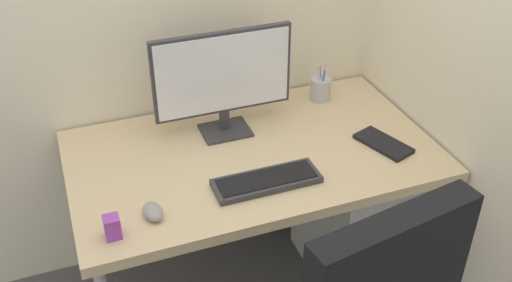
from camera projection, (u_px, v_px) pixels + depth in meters
The scene contains 8 objects.
desk at pixel (253, 162), 2.30m from camera, with size 1.39×0.81×0.75m.
filing_cabinet at pixel (354, 217), 2.63m from camera, with size 0.37×0.53×0.60m.
monitor at pixel (223, 77), 2.26m from camera, with size 0.55×0.15×0.43m.
keyboard at pixel (267, 181), 2.10m from camera, with size 0.39×0.13×0.03m.
mouse at pixel (153, 211), 1.94m from camera, with size 0.06×0.10×0.04m, color gray.
pen_holder at pixel (321, 89), 2.58m from camera, with size 0.09×0.09×0.17m.
notebook at pixel (383, 143), 2.30m from camera, with size 0.11×0.22×0.02m, color black.
desk_clamp_accessory at pixel (112, 227), 1.85m from camera, with size 0.05×0.05×0.08m, color purple.
Camera 1 is at (-0.64, -1.76, 2.04)m, focal length 41.47 mm.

